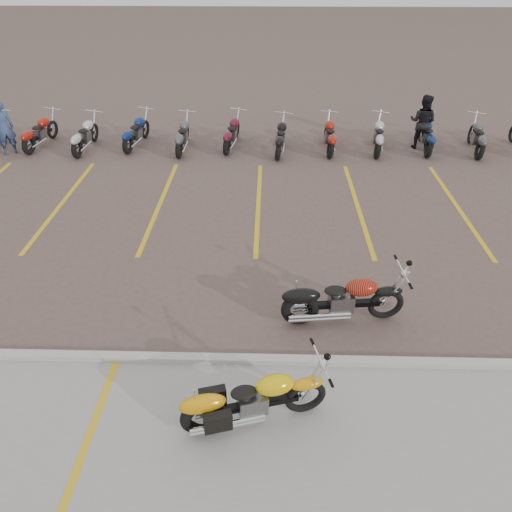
{
  "coord_description": "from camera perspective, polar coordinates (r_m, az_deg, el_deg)",
  "views": [
    {
      "loc": [
        0.27,
        -8.22,
        6.17
      ],
      "look_at": [
        0.04,
        0.22,
        0.75
      ],
      "focal_mm": 35.0,
      "sensor_mm": 36.0,
      "label": 1
    }
  ],
  "objects": [
    {
      "name": "ground",
      "position": [
        10.28,
        -0.25,
        -4.19
      ],
      "size": [
        100.0,
        100.0,
        0.0
      ],
      "primitive_type": "plane",
      "color": "brown",
      "rests_on": "ground"
    },
    {
      "name": "apron_stripe",
      "position": [
        7.64,
        -20.73,
        -24.23
      ],
      "size": [
        0.12,
        5.0,
        0.0
      ],
      "primitive_type": "cube",
      "color": "gold",
      "rests_on": "concrete_apron"
    },
    {
      "name": "flame_cruiser",
      "position": [
        9.41,
        9.58,
        -5.1
      ],
      "size": [
        2.33,
        0.46,
        0.96
      ],
      "rotation": [
        0.07,
        0.0,
        0.11
      ],
      "color": "black",
      "rests_on": "ground"
    },
    {
      "name": "yellow_cruiser",
      "position": [
        7.59,
        -0.57,
        -16.23
      ],
      "size": [
        2.17,
        0.73,
        0.91
      ],
      "rotation": [
        0.08,
        0.0,
        0.27
      ],
      "color": "black",
      "rests_on": "ground"
    },
    {
      "name": "bg_bike_row",
      "position": [
        17.31,
        -0.14,
        13.74
      ],
      "size": [
        18.9,
        2.03,
        1.1
      ],
      "color": "black",
      "rests_on": "ground"
    },
    {
      "name": "parking_stripes",
      "position": [
        13.69,
        0.27,
        5.91
      ],
      "size": [
        38.0,
        5.5,
        0.01
      ],
      "primitive_type": null,
      "color": "gold",
      "rests_on": "ground"
    },
    {
      "name": "person_a",
      "position": [
        18.81,
        -26.9,
        12.96
      ],
      "size": [
        0.78,
        0.72,
        1.78
      ],
      "primitive_type": "imported",
      "rotation": [
        0.0,
        0.0,
        3.74
      ],
      "color": "navy",
      "rests_on": "ground"
    },
    {
      "name": "concrete_apron",
      "position": [
        7.21,
        -1.48,
        -26.15
      ],
      "size": [
        60.0,
        5.0,
        0.01
      ],
      "primitive_type": "cube",
      "color": "#9E9B93",
      "rests_on": "ground"
    },
    {
      "name": "person_b",
      "position": [
        18.29,
        18.5,
        14.33
      ],
      "size": [
        1.11,
        1.03,
        1.81
      ],
      "primitive_type": "imported",
      "rotation": [
        0.0,
        0.0,
        2.62
      ],
      "color": "black",
      "rests_on": "ground"
    },
    {
      "name": "curb",
      "position": [
        8.73,
        -0.67,
        -11.77
      ],
      "size": [
        60.0,
        0.18,
        0.12
      ],
      "primitive_type": "cube",
      "color": "#ADAAA3",
      "rests_on": "ground"
    }
  ]
}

